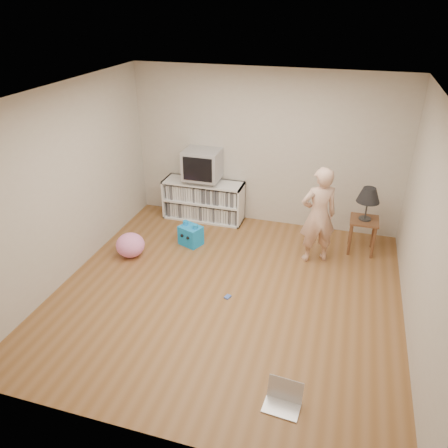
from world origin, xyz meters
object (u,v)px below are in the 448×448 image
Objects in this scene: media_unit at (204,200)px; dvd_deck at (203,180)px; crt_tv at (203,164)px; table_lamp at (369,196)px; plush_pink at (130,245)px; side_table at (363,227)px; laptop at (283,398)px; plush_blue at (191,235)px; person at (318,216)px.

dvd_deck is at bearing -90.00° from media_unit.
crt_tv is 2.73m from table_lamp.
plush_pink is at bearing -113.53° from crt_tv.
crt_tv is (0.00, -0.02, 0.67)m from media_unit.
side_table is 3.29m from laptop.
laptop is at bearing -37.31° from plush_pink.
dvd_deck is 1.11× the size of plush_blue.
plush_pink is at bearing -113.48° from dvd_deck.
dvd_deck is at bearing 117.71° from plush_blue.
table_lamp is 0.83m from person.
table_lamp is 2.77m from plush_blue.
person reaches higher than table_lamp.
media_unit is at bearing 117.61° from plush_blue.
table_lamp is at bearing 33.79° from plush_blue.
table_lamp reaches higher than laptop.
person is 3.42× the size of plush_pink.
plush_blue is at bearing -84.05° from media_unit.
laptop is at bearing -101.62° from side_table.
table_lamp is (0.00, 0.00, 0.53)m from side_table.
media_unit is 3.11× the size of dvd_deck.
side_table is 3.56m from plush_pink.
laptop is at bearing -60.27° from dvd_deck.
person is 2.84m from plush_pink.
dvd_deck is 2.74m from table_lamp.
dvd_deck is at bearing 172.20° from table_lamp.
media_unit is 0.67m from crt_tv.
plush_pink is (-0.66, -1.53, -0.17)m from media_unit.
side_table is 0.87m from person.
media_unit is 0.97m from plush_blue.
laptop is (2.04, -3.59, -0.28)m from media_unit.
person is at bearing 14.35° from plush_pink.
side_table is at bearing 18.86° from plush_pink.
dvd_deck is at bearing 90.00° from crt_tv.
laptop is at bearing -60.25° from crt_tv.
side_table is at bearing -170.32° from person.
person is 2.83m from laptop.
crt_tv is 2.22m from person.
dvd_deck is at bearing -47.03° from person.
person reaches higher than plush_blue.
media_unit is 3.44× the size of plush_blue.
laptop is 0.91× the size of plush_blue.
person is at bearing -145.38° from side_table.
table_lamp reaches higher than side_table.
person is (-0.66, -0.46, -0.20)m from table_lamp.
table_lamp is 1.39× the size of laptop.
dvd_deck is at bearing 124.15° from laptop.
person is at bearing -145.38° from table_lamp.
plush_blue is (-1.94, 2.65, 0.10)m from laptop.
crt_tv is 1.27m from plush_blue.
table_lamp is at bearing -170.32° from person.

